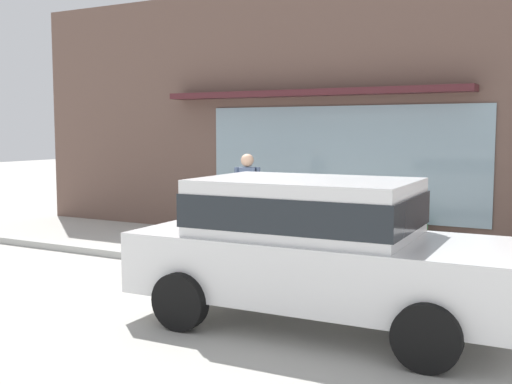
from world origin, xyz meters
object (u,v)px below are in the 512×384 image
object	(u,v)px
fire_hydrant	(262,236)
pedestrian_with_handbag	(249,194)
potted_plant_window_right	(366,229)
potted_plant_trailing_edge	(418,234)
parked_car_white	(316,243)
potted_plant_window_left	(204,217)
potted_plant_corner_tall	(273,216)

from	to	relation	value
fire_hydrant	pedestrian_with_handbag	bearing A→B (deg)	136.12
potted_plant_window_right	potted_plant_trailing_edge	size ratio (longest dim) A/B	1.06
fire_hydrant	parked_car_white	world-z (taller)	parked_car_white
potted_plant_window_left	potted_plant_trailing_edge	xyz separation A→B (m)	(4.53, 0.02, -0.01)
pedestrian_with_handbag	potted_plant_window_left	bearing A→B (deg)	122.98
fire_hydrant	pedestrian_with_handbag	xyz separation A→B (m)	(-0.56, 0.54, 0.63)
potted_plant_window_left	potted_plant_window_right	size ratio (longest dim) A/B	1.04
potted_plant_corner_tall	potted_plant_trailing_edge	xyz separation A→B (m)	(2.88, 0.04, -0.14)
fire_hydrant	potted_plant_corner_tall	world-z (taller)	potted_plant_corner_tall
parked_car_white	potted_plant_trailing_edge	world-z (taller)	parked_car_white
fire_hydrant	parked_car_white	size ratio (longest dim) A/B	0.18
fire_hydrant	parked_car_white	distance (m)	3.63
potted_plant_window_right	potted_plant_trailing_edge	distance (m)	0.97
fire_hydrant	potted_plant_window_left	bearing A→B (deg)	142.77
pedestrian_with_handbag	potted_plant_window_right	xyz separation A→B (m)	(1.76, 1.29, -0.67)
parked_car_white	potted_plant_window_left	world-z (taller)	parked_car_white
pedestrian_with_handbag	parked_car_white	bearing A→B (deg)	-72.63
potted_plant_window_left	potted_plant_corner_tall	size ratio (longest dim) A/B	0.71
potted_plant_trailing_edge	pedestrian_with_handbag	bearing A→B (deg)	-155.03
pedestrian_with_handbag	potted_plant_window_right	distance (m)	2.29
parked_car_white	potted_plant_trailing_edge	size ratio (longest dim) A/B	6.90
potted_plant_corner_tall	potted_plant_trailing_edge	distance (m)	2.89
potted_plant_window_right	fire_hydrant	bearing A→B (deg)	-123.47
fire_hydrant	pedestrian_with_handbag	distance (m)	1.00
potted_plant_window_left	fire_hydrant	bearing A→B (deg)	-37.23
parked_car_white	potted_plant_window_right	world-z (taller)	parked_car_white
parked_car_white	fire_hydrant	bearing A→B (deg)	126.03
fire_hydrant	parked_car_white	bearing A→B (deg)	-51.92
pedestrian_with_handbag	fire_hydrant	bearing A→B (deg)	-66.02
pedestrian_with_handbag	potted_plant_trailing_edge	distance (m)	3.09
parked_car_white	potted_plant_trailing_edge	distance (m)	4.67
potted_plant_corner_tall	potted_plant_window_right	world-z (taller)	potted_plant_corner_tall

